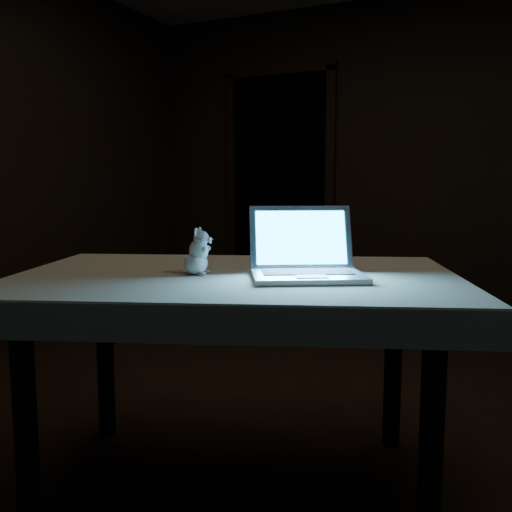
% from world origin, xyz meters
% --- Properties ---
extents(floor, '(5.00, 5.00, 0.00)m').
position_xyz_m(floor, '(0.00, 0.00, 0.00)').
color(floor, black).
rests_on(floor, ground).
extents(back_wall, '(4.50, 0.04, 2.60)m').
position_xyz_m(back_wall, '(0.00, 2.50, 1.30)').
color(back_wall, black).
rests_on(back_wall, ground).
extents(doorway, '(1.06, 0.36, 2.13)m').
position_xyz_m(doorway, '(-1.10, 2.50, 1.06)').
color(doorway, black).
rests_on(doorway, back_wall).
extents(table, '(1.65, 1.35, 0.76)m').
position_xyz_m(table, '(0.03, -0.59, 0.38)').
color(table, black).
rests_on(table, floor).
extents(tablecloth, '(1.81, 1.54, 0.11)m').
position_xyz_m(tablecloth, '(0.02, -0.61, 0.72)').
color(tablecloth, beige).
rests_on(tablecloth, table).
extents(laptop, '(0.47, 0.46, 0.25)m').
position_xyz_m(laptop, '(0.30, -0.59, 0.90)').
color(laptop, '#A5A5AA').
rests_on(laptop, tablecloth).
extents(plush_mouse, '(0.14, 0.14, 0.16)m').
position_xyz_m(plush_mouse, '(-0.09, -0.67, 0.85)').
color(plush_mouse, white).
rests_on(plush_mouse, tablecloth).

